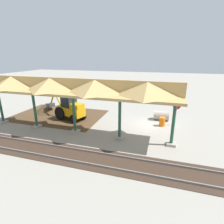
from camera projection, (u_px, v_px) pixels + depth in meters
name	position (u px, v px, depth m)	size (l,w,h in m)	color
ground_plane	(149.00, 124.00, 17.79)	(120.00, 120.00, 0.00)	gray
dirt_work_zone	(59.00, 115.00, 20.46)	(10.18, 7.00, 0.01)	#4C3823
platform_canopy	(72.00, 87.00, 14.65)	(17.82, 3.20, 4.90)	#9E998E
rail_tracks	(138.00, 166.00, 10.97)	(60.00, 2.58, 0.15)	slate
stop_sign	(177.00, 109.00, 16.97)	(0.75, 0.19, 2.43)	gray
backhoe	(70.00, 108.00, 18.90)	(5.42, 2.80, 2.82)	orange
dirt_mound	(47.00, 112.00, 21.72)	(6.26, 6.26, 2.29)	#4C3823
concrete_pipe	(161.00, 115.00, 18.86)	(1.59, 1.05, 1.02)	#9E9384
traffic_barrel	(162.00, 122.00, 17.25)	(0.56, 0.56, 0.90)	orange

